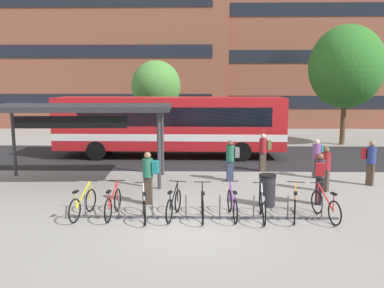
{
  "coord_description": "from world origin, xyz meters",
  "views": [
    {
      "loc": [
        0.19,
        -10.36,
        3.93
      ],
      "look_at": [
        -0.13,
        4.99,
        1.54
      ],
      "focal_mm": 36.52,
      "sensor_mm": 36.0,
      "label": 1
    }
  ],
  "objects_px": {
    "parked_bicycle_black_3": "(174,205)",
    "parked_bicycle_red_8": "(326,206)",
    "parked_bicycle_orange_7": "(295,206)",
    "commuter_teal_pack_5": "(149,174)",
    "parked_bicycle_silver_6": "(263,207)",
    "trash_bin": "(267,190)",
    "street_tree_0": "(156,86)",
    "commuter_teal_pack_6": "(317,156)",
    "commuter_red_pack_2": "(325,166)",
    "parked_bicycle_silver_2": "(144,206)",
    "city_bus": "(169,124)",
    "commuter_grey_pack_4": "(231,157)",
    "parked_bicycle_purple_5": "(232,205)",
    "parked_bicycle_yellow_0": "(83,204)",
    "commuter_olive_pack_0": "(264,150)",
    "commuter_red_pack_3": "(319,175)",
    "street_tree_1": "(346,67)",
    "parked_bicycle_red_1": "(113,204)",
    "parked_bicycle_black_4": "(202,206)",
    "commuter_red_pack_1": "(370,160)"
  },
  "relations": [
    {
      "from": "parked_bicycle_red_8",
      "to": "commuter_red_pack_3",
      "type": "distance_m",
      "value": 1.53
    },
    {
      "from": "commuter_olive_pack_0",
      "to": "city_bus",
      "type": "bearing_deg",
      "value": -45.2
    },
    {
      "from": "city_bus",
      "to": "commuter_teal_pack_6",
      "type": "xyz_separation_m",
      "value": [
        6.54,
        -4.68,
        -0.83
      ]
    },
    {
      "from": "parked_bicycle_black_4",
      "to": "commuter_grey_pack_4",
      "type": "distance_m",
      "value": 4.74
    },
    {
      "from": "commuter_olive_pack_0",
      "to": "commuter_red_pack_3",
      "type": "height_order",
      "value": "commuter_olive_pack_0"
    },
    {
      "from": "parked_bicycle_yellow_0",
      "to": "street_tree_1",
      "type": "bearing_deg",
      "value": -31.63
    },
    {
      "from": "parked_bicycle_purple_5",
      "to": "commuter_grey_pack_4",
      "type": "relative_size",
      "value": 1.03
    },
    {
      "from": "city_bus",
      "to": "commuter_red_pack_2",
      "type": "xyz_separation_m",
      "value": [
        6.22,
        -6.75,
        -0.83
      ]
    },
    {
      "from": "parked_bicycle_silver_2",
      "to": "parked_bicycle_silver_6",
      "type": "bearing_deg",
      "value": -99.64
    },
    {
      "from": "parked_bicycle_purple_5",
      "to": "commuter_teal_pack_5",
      "type": "distance_m",
      "value": 2.97
    },
    {
      "from": "parked_bicycle_orange_7",
      "to": "commuter_grey_pack_4",
      "type": "xyz_separation_m",
      "value": [
        -1.52,
        4.49,
        0.57
      ]
    },
    {
      "from": "parked_bicycle_orange_7",
      "to": "parked_bicycle_silver_2",
      "type": "bearing_deg",
      "value": 105.79
    },
    {
      "from": "parked_bicycle_black_4",
      "to": "commuter_red_pack_2",
      "type": "relative_size",
      "value": 1.04
    },
    {
      "from": "parked_bicycle_yellow_0",
      "to": "commuter_teal_pack_6",
      "type": "relative_size",
      "value": 1.04
    },
    {
      "from": "city_bus",
      "to": "commuter_red_pack_2",
      "type": "bearing_deg",
      "value": 133.31
    },
    {
      "from": "city_bus",
      "to": "commuter_teal_pack_5",
      "type": "distance_m",
      "value": 8.48
    },
    {
      "from": "trash_bin",
      "to": "street_tree_0",
      "type": "relative_size",
      "value": 0.19
    },
    {
      "from": "parked_bicycle_red_1",
      "to": "commuter_teal_pack_5",
      "type": "xyz_separation_m",
      "value": [
        0.92,
        1.24,
        0.62
      ]
    },
    {
      "from": "parked_bicycle_black_3",
      "to": "street_tree_1",
      "type": "distance_m",
      "value": 17.94
    },
    {
      "from": "parked_bicycle_silver_2",
      "to": "commuter_red_pack_3",
      "type": "height_order",
      "value": "commuter_red_pack_3"
    },
    {
      "from": "commuter_grey_pack_4",
      "to": "city_bus",
      "type": "bearing_deg",
      "value": -67.89
    },
    {
      "from": "parked_bicycle_orange_7",
      "to": "street_tree_1",
      "type": "relative_size",
      "value": 0.22
    },
    {
      "from": "parked_bicycle_black_3",
      "to": "parked_bicycle_purple_5",
      "type": "bearing_deg",
      "value": -78.43
    },
    {
      "from": "parked_bicycle_silver_2",
      "to": "commuter_grey_pack_4",
      "type": "xyz_separation_m",
      "value": [
        2.89,
        4.64,
        0.57
      ]
    },
    {
      "from": "parked_bicycle_red_1",
      "to": "parked_bicycle_black_3",
      "type": "distance_m",
      "value": 1.81
    },
    {
      "from": "city_bus",
      "to": "parked_bicycle_red_1",
      "type": "distance_m",
      "value": 9.82
    },
    {
      "from": "commuter_teal_pack_5",
      "to": "commuter_teal_pack_6",
      "type": "distance_m",
      "value": 7.54
    },
    {
      "from": "commuter_red_pack_1",
      "to": "commuter_grey_pack_4",
      "type": "bearing_deg",
      "value": -146.72
    },
    {
      "from": "parked_bicycle_black_3",
      "to": "parked_bicycle_black_4",
      "type": "bearing_deg",
      "value": -84.51
    },
    {
      "from": "parked_bicycle_orange_7",
      "to": "commuter_teal_pack_5",
      "type": "xyz_separation_m",
      "value": [
        -4.45,
        1.3,
        0.62
      ]
    },
    {
      "from": "parked_bicycle_silver_6",
      "to": "trash_bin",
      "type": "height_order",
      "value": "trash_bin"
    },
    {
      "from": "parked_bicycle_yellow_0",
      "to": "commuter_olive_pack_0",
      "type": "height_order",
      "value": "commuter_olive_pack_0"
    },
    {
      "from": "parked_bicycle_red_1",
      "to": "commuter_red_pack_2",
      "type": "height_order",
      "value": "commuter_red_pack_2"
    },
    {
      "from": "parked_bicycle_silver_6",
      "to": "commuter_red_pack_2",
      "type": "bearing_deg",
      "value": -37.65
    },
    {
      "from": "city_bus",
      "to": "commuter_olive_pack_0",
      "type": "height_order",
      "value": "city_bus"
    },
    {
      "from": "parked_bicycle_black_3",
      "to": "parked_bicycle_red_8",
      "type": "distance_m",
      "value": 4.43
    },
    {
      "from": "parked_bicycle_silver_2",
      "to": "street_tree_1",
      "type": "xyz_separation_m",
      "value": [
        10.85,
        14.34,
        4.57
      ]
    },
    {
      "from": "parked_bicycle_silver_2",
      "to": "parked_bicycle_black_3",
      "type": "bearing_deg",
      "value": -89.71
    },
    {
      "from": "parked_bicycle_silver_6",
      "to": "commuter_red_pack_1",
      "type": "height_order",
      "value": "commuter_red_pack_1"
    },
    {
      "from": "commuter_teal_pack_5",
      "to": "trash_bin",
      "type": "relative_size",
      "value": 1.69
    },
    {
      "from": "city_bus",
      "to": "parked_bicycle_purple_5",
      "type": "bearing_deg",
      "value": 105.75
    },
    {
      "from": "parked_bicycle_silver_6",
      "to": "parked_bicycle_orange_7",
      "type": "bearing_deg",
      "value": -79.22
    },
    {
      "from": "street_tree_0",
      "to": "commuter_teal_pack_6",
      "type": "bearing_deg",
      "value": -53.04
    },
    {
      "from": "parked_bicycle_silver_6",
      "to": "parked_bicycle_red_8",
      "type": "distance_m",
      "value": 1.84
    },
    {
      "from": "parked_bicycle_orange_7",
      "to": "trash_bin",
      "type": "distance_m",
      "value": 1.38
    },
    {
      "from": "parked_bicycle_purple_5",
      "to": "commuter_red_pack_2",
      "type": "distance_m",
      "value": 4.69
    },
    {
      "from": "parked_bicycle_red_8",
      "to": "commuter_red_pack_3",
      "type": "xyz_separation_m",
      "value": [
        0.21,
        1.39,
        0.6
      ]
    },
    {
      "from": "commuter_red_pack_1",
      "to": "commuter_teal_pack_6",
      "type": "distance_m",
      "value": 2.07
    },
    {
      "from": "parked_bicycle_red_8",
      "to": "street_tree_0",
      "type": "height_order",
      "value": "street_tree_0"
    },
    {
      "from": "parked_bicycle_yellow_0",
      "to": "parked_bicycle_orange_7",
      "type": "relative_size",
      "value": 1.01
    }
  ]
}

